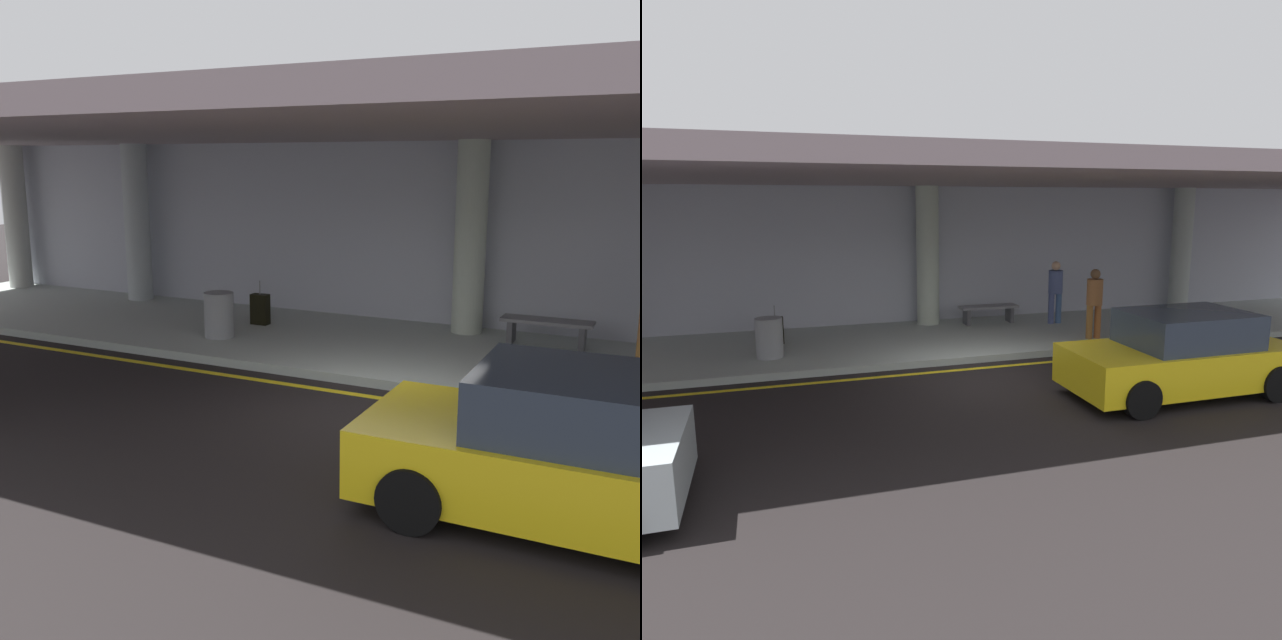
{
  "view_description": "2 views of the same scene",
  "coord_description": "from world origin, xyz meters",
  "views": [
    {
      "loc": [
        3.46,
        -8.92,
        3.4
      ],
      "look_at": [
        -1.63,
        1.53,
        0.86
      ],
      "focal_mm": 40.73,
      "sensor_mm": 36.0,
      "label": 1
    },
    {
      "loc": [
        -4.02,
        -10.69,
        3.4
      ],
      "look_at": [
        0.12,
        2.12,
        0.73
      ],
      "focal_mm": 33.63,
      "sensor_mm": 36.0,
      "label": 2
    }
  ],
  "objects": [
    {
      "name": "bench_metal",
      "position": [
        1.57,
        4.27,
        0.5
      ],
      "size": [
        1.6,
        0.5,
        0.48
      ],
      "color": "slate",
      "rests_on": "sidewalk"
    },
    {
      "name": "terminal_back_wall",
      "position": [
        0.0,
        5.35,
        1.9
      ],
      "size": [
        26.0,
        0.3,
        3.8
      ],
      "primitive_type": "cube",
      "color": "#ADB0BE",
      "rests_on": "ground"
    },
    {
      "name": "support_column_far_left",
      "position": [
        -12.0,
        4.71,
        1.97
      ],
      "size": [
        0.6,
        0.6,
        3.65
      ],
      "primitive_type": "cylinder",
      "color": "#AAADA6",
      "rests_on": "sidewalk"
    },
    {
      "name": "sidewalk",
      "position": [
        0.0,
        3.1,
        0.07
      ],
      "size": [
        26.0,
        4.2,
        0.15
      ],
      "primitive_type": "cube",
      "color": "#A9B3AC",
      "rests_on": "ground"
    },
    {
      "name": "trash_bin_steel",
      "position": [
        -4.11,
        2.27,
        0.57
      ],
      "size": [
        0.56,
        0.56,
        0.85
      ],
      "primitive_type": "cylinder",
      "color": "gray",
      "rests_on": "sidewalk"
    },
    {
      "name": "suitcase_upright_primary",
      "position": [
        -3.97,
        3.55,
        0.46
      ],
      "size": [
        0.36,
        0.22,
        0.9
      ],
      "rotation": [
        0.0,
        0.0,
        0.01
      ],
      "color": "black",
      "rests_on": "sidewalk"
    },
    {
      "name": "ground_plane",
      "position": [
        0.0,
        0.0,
        0.0
      ],
      "size": [
        60.0,
        60.0,
        0.0
      ],
      "primitive_type": "plane",
      "color": "black"
    },
    {
      "name": "support_column_center",
      "position": [
        0.0,
        4.71,
        1.97
      ],
      "size": [
        0.6,
        0.6,
        3.65
      ],
      "primitive_type": "cylinder",
      "color": "#B0BBA9",
      "rests_on": "sidewalk"
    },
    {
      "name": "ceiling_overhang",
      "position": [
        0.0,
        2.6,
        3.95
      ],
      "size": [
        28.0,
        13.2,
        0.3
      ],
      "primitive_type": "cube",
      "color": "gray",
      "rests_on": "support_column_far_left"
    },
    {
      "name": "lane_stripe_yellow",
      "position": [
        0.0,
        0.6,
        0.0
      ],
      "size": [
        26.0,
        0.14,
        0.01
      ],
      "primitive_type": "cube",
      "color": "yellow",
      "rests_on": "ground"
    },
    {
      "name": "support_column_left_mid",
      "position": [
        -8.0,
        4.71,
        1.97
      ],
      "size": [
        0.6,
        0.6,
        3.65
      ],
      "primitive_type": "cylinder",
      "color": "#A8B1B4",
      "rests_on": "sidewalk"
    },
    {
      "name": "car_yellow_taxi",
      "position": [
        2.86,
        -2.09,
        0.71
      ],
      "size": [
        4.1,
        1.92,
        1.5
      ],
      "rotation": [
        0.0,
        0.0,
        3.07
      ],
      "color": "yellow",
      "rests_on": "ground"
    }
  ]
}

